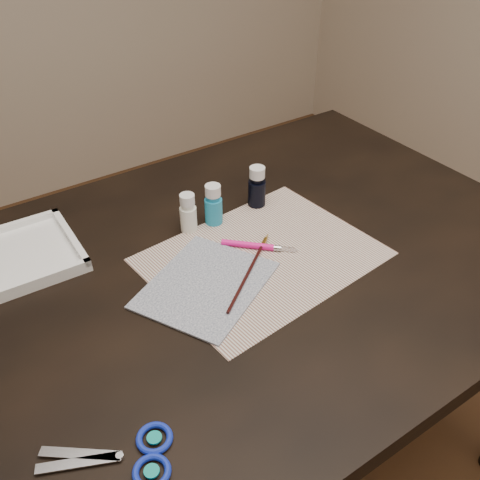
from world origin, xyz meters
TOP-DOWN VIEW (x-y plane):
  - ground at (0.00, 0.00)m, footprint 3.50×3.50m
  - table at (0.00, 0.00)m, footprint 1.30×0.90m
  - paper at (0.04, -0.02)m, footprint 0.47×0.37m
  - canvas at (-0.10, -0.03)m, footprint 0.30×0.28m
  - paint_bottle_white at (-0.03, 0.15)m, footprint 0.04×0.04m
  - paint_bottle_cyan at (0.03, 0.14)m, footprint 0.04×0.04m
  - paint_bottle_navy at (0.14, 0.14)m, footprint 0.04×0.04m
  - paintbrush at (-0.01, -0.04)m, footprint 0.20×0.16m
  - craft_knife at (0.05, 0.01)m, footprint 0.12×0.12m
  - scissors at (-0.39, -0.26)m, footprint 0.22×0.17m
  - palette_tray at (-0.36, 0.24)m, footprint 0.22×0.22m

SIDE VIEW (x-z plane):
  - ground at x=0.00m, z-range -0.02..0.00m
  - table at x=0.00m, z-range 0.00..0.75m
  - paper at x=0.04m, z-range 0.75..0.75m
  - canvas at x=-0.10m, z-range 0.75..0.76m
  - scissors at x=-0.39m, z-range 0.75..0.76m
  - craft_knife at x=0.05m, z-range 0.75..0.76m
  - paintbrush at x=-0.01m, z-range 0.76..0.76m
  - palette_tray at x=-0.36m, z-range 0.75..0.78m
  - paint_bottle_white at x=-0.03m, z-range 0.75..0.84m
  - paint_bottle_cyan at x=0.03m, z-range 0.75..0.84m
  - paint_bottle_navy at x=0.14m, z-range 0.75..0.85m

